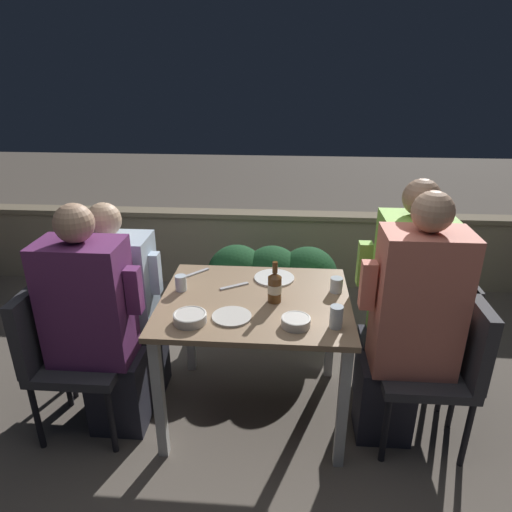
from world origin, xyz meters
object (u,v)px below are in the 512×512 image
Objects in this scene: chair_left_near at (63,344)px; person_green_blouse at (401,299)px; chair_left_far at (89,314)px; beer_bottle at (275,287)px; person_blue_shirt at (121,303)px; chair_right_near at (444,356)px; person_purple_stripe at (96,324)px; person_coral_top at (409,325)px; chair_right_far at (433,328)px.

chair_left_near is 0.63× the size of person_green_blouse.
chair_left_near is 0.32m from chair_left_far.
beer_bottle reaches higher than chair_left_near.
person_blue_shirt is (0.21, 0.32, 0.08)m from chair_left_near.
chair_left_far is at bearing 89.24° from chair_left_near.
beer_bottle is at bearing -166.73° from person_green_blouse.
chair_right_near is 0.93m from beer_bottle.
person_blue_shirt reaches higher than chair_right_near.
person_purple_stripe is at bearing -178.64° from chair_right_near.
person_coral_top is (1.77, -0.28, 0.17)m from chair_left_far.
chair_left_near is 0.71× the size of person_blue_shirt.
chair_right_near is 0.63× the size of person_green_blouse.
person_coral_top is at bearing -10.10° from person_blue_shirt.
person_green_blouse reaches higher than chair_left_near.
beer_bottle is (-0.89, -0.16, 0.31)m from chair_right_far.
person_green_blouse reaches higher than beer_bottle.
chair_right_near is 3.81× the size of beer_bottle.
chair_left_near is at bearing -180.00° from person_purple_stripe.
person_coral_top reaches higher than person_blue_shirt.
chair_right_far is at bearing 9.88° from person_purple_stripe.
person_coral_top is (-0.20, 0.00, 0.17)m from chair_right_near.
person_coral_top is 0.69m from beer_bottle.
chair_left_far is 1.80m from person_coral_top.
chair_right_near is 0.26m from person_coral_top.
person_blue_shirt is 1.79m from chair_right_far.
person_purple_stripe is 1.78m from chair_right_near.
chair_left_far is at bearing 171.90° from chair_right_near.
beer_bottle is at bearing 7.70° from chair_left_near.
person_purple_stripe is at bearing -178.47° from person_coral_top.
chair_left_near is 1.97m from chair_right_near.
person_blue_shirt is at bearing 169.90° from person_coral_top.
person_green_blouse is at bearing 13.27° from beer_bottle.
person_coral_top reaches higher than chair_right_near.
chair_right_far is at bearing -0.29° from person_blue_shirt.
chair_right_far is (1.79, -0.01, -0.08)m from person_blue_shirt.
person_coral_top is at bearing 180.00° from chair_right_near.
person_purple_stripe reaches higher than chair_left_near.
person_blue_shirt is at bearing 179.68° from person_green_blouse.
person_coral_top is (1.57, -0.28, 0.09)m from person_blue_shirt.
chair_left_far is 1.99m from chair_right_near.
beer_bottle reaches higher than chair_left_far.
chair_right_far is (1.99, -0.01, 0.00)m from chair_left_far.
person_green_blouse is at bearing 85.37° from person_coral_top.
person_blue_shirt is 5.36× the size of beer_bottle.
person_purple_stripe is 1.58m from person_coral_top.
chair_right_near is at bearing -7.07° from beer_bottle.
chair_right_far is 0.26m from person_green_blouse.
beer_bottle is (-0.67, 0.11, 0.13)m from person_coral_top.
chair_left_far is 3.81× the size of beer_bottle.
chair_left_near is 1.79m from person_coral_top.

